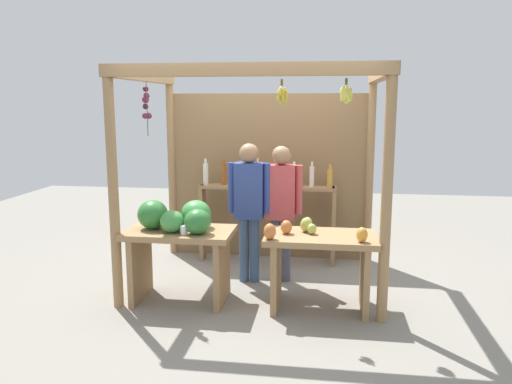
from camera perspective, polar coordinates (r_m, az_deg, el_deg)
ground_plane at (r=5.96m, az=0.26°, el=-9.94°), size 12.00×12.00×0.00m
market_stall at (r=6.05m, az=0.81°, el=4.03°), size 2.73×2.00×2.40m
fruit_counter_left at (r=5.23m, az=-8.67°, el=-4.80°), size 1.10×0.65×1.06m
fruit_counter_right at (r=5.06m, az=7.11°, el=-7.06°), size 1.10×0.64×0.92m
bottle_shelf_unit at (r=6.42m, az=1.18°, el=-1.06°), size 1.74×0.22×1.36m
vendor_man at (r=5.68m, az=-0.78°, el=-0.93°), size 0.48×0.22×1.60m
vendor_woman at (r=5.72m, az=2.84°, el=-1.08°), size 0.48×0.21×1.57m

